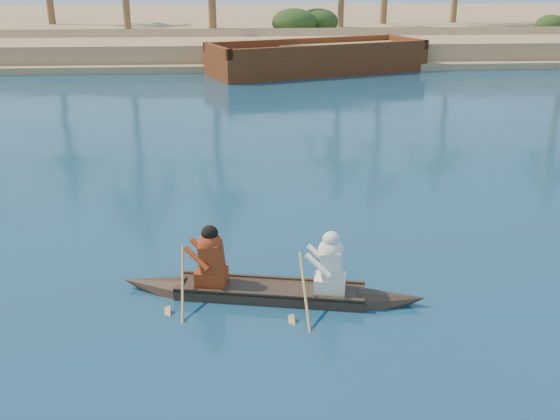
{
  "coord_description": "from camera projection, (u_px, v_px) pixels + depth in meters",
  "views": [
    {
      "loc": [
        2.99,
        -11.0,
        4.82
      ],
      "look_at": [
        3.8,
        0.01,
        0.64
      ],
      "focal_mm": 40.0,
      "sensor_mm": 36.0,
      "label": 1
    }
  ],
  "objects": [
    {
      "name": "shrub_cluster",
      "position": [
        187.0,
        34.0,
        40.71
      ],
      "size": [
        100.0,
        6.0,
        2.4
      ],
      "primitive_type": null,
      "color": "#1F3914",
      "rests_on": "ground"
    },
    {
      "name": "ground",
      "position": [
        80.0,
        247.0,
        11.76
      ],
      "size": [
        160.0,
        160.0,
        0.0
      ],
      "primitive_type": "plane",
      "color": "#0B384A",
      "rests_on": "ground"
    },
    {
      "name": "barge_mid",
      "position": [
        317.0,
        60.0,
        32.55
      ],
      "size": [
        11.84,
        7.31,
        1.87
      ],
      "rotation": [
        0.0,
        0.0,
        0.34
      ],
      "color": "#5E2214",
      "rests_on": "ground"
    },
    {
      "name": "sandy_embankment",
      "position": [
        199.0,
        26.0,
        55.3
      ],
      "size": [
        150.0,
        51.0,
        1.5
      ],
      "color": "tan",
      "rests_on": "ground"
    },
    {
      "name": "canoe",
      "position": [
        270.0,
        282.0,
        9.86
      ],
      "size": [
        4.91,
        1.62,
        1.34
      ],
      "rotation": [
        0.0,
        0.0,
        -0.2
      ],
      "color": "#35271D",
      "rests_on": "ground"
    }
  ]
}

